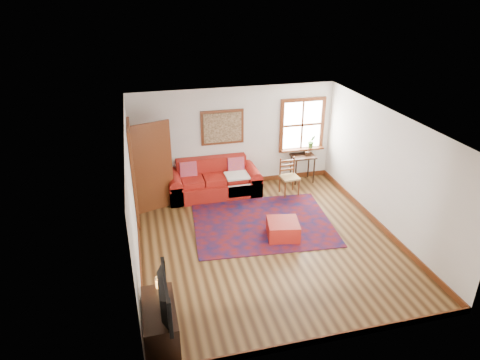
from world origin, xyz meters
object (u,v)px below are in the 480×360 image
object	(u,v)px
media_cabinet	(160,323)
red_ottoman	(283,229)
red_leather_sofa	(214,183)
side_table	(303,160)
ladder_back_chair	(289,175)

from	to	relation	value
media_cabinet	red_ottoman	bearing A→B (deg)	39.32
red_leather_sofa	red_ottoman	size ratio (longest dim) A/B	3.54
red_ottoman	side_table	bearing A→B (deg)	71.36
red_ottoman	side_table	size ratio (longest dim) A/B	0.87
red_ottoman	media_cabinet	bearing A→B (deg)	-129.89
red_leather_sofa	red_ottoman	bearing A→B (deg)	-66.35
red_ottoman	ladder_back_chair	world-z (taller)	ladder_back_chair
red_leather_sofa	media_cabinet	size ratio (longest dim) A/B	2.11
red_leather_sofa	ladder_back_chair	xyz separation A→B (m)	(1.77, -0.40, 0.20)
red_leather_sofa	side_table	world-z (taller)	red_leather_sofa
red_ottoman	ladder_back_chair	xyz separation A→B (m)	(0.78, 1.85, 0.30)
ladder_back_chair	media_cabinet	xyz separation A→B (m)	(-3.40, -3.99, -0.19)
red_leather_sofa	side_table	size ratio (longest dim) A/B	3.09
side_table	ladder_back_chair	size ratio (longest dim) A/B	0.80
ladder_back_chair	media_cabinet	world-z (taller)	ladder_back_chair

